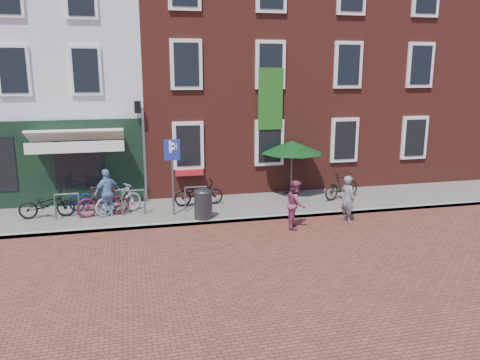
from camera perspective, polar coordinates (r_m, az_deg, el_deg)
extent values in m
plane|color=brown|center=(14.70, -6.50, -5.45)|extent=(80.00, 80.00, 0.00)
cube|color=slate|center=(16.23, -3.62, -3.42)|extent=(24.00, 3.00, 0.10)
cube|color=silver|center=(21.15, -23.07, 11.63)|extent=(8.00, 8.00, 9.00)
cube|color=maroon|center=(21.17, -3.63, 13.96)|extent=(6.00, 8.00, 10.00)
cube|color=maroon|center=(22.95, 11.75, 13.65)|extent=(6.00, 8.00, 10.00)
cube|color=maroon|center=(26.32, 24.93, 11.52)|extent=(7.00, 8.00, 9.00)
cylinder|color=#323234|center=(14.90, -4.39, -3.05)|extent=(0.56, 0.56, 0.84)
ellipsoid|color=#323234|center=(14.78, -4.42, -1.24)|extent=(0.56, 0.56, 0.25)
cylinder|color=#4C4C4F|center=(15.25, -7.99, 0.00)|extent=(0.07, 0.07, 2.27)
cube|color=navy|center=(15.04, -8.10, 3.57)|extent=(0.50, 0.04, 0.65)
cylinder|color=#4C4C4F|center=(17.82, 6.07, -1.68)|extent=(0.50, 0.50, 0.08)
cylinder|color=#4C4C4F|center=(17.61, 6.14, 1.20)|extent=(0.06, 0.06, 1.90)
cone|color=#0D3912|center=(17.44, 6.21, 4.26)|extent=(2.27, 2.27, 0.45)
imported|color=gray|center=(15.22, 12.68, -2.18)|extent=(0.49, 0.61, 1.46)
imported|color=#8B3453|center=(14.37, 6.66, -2.86)|extent=(0.77, 0.86, 1.45)
imported|color=#6E96BC|center=(15.61, -15.49, -1.46)|extent=(0.95, 0.78, 1.52)
imported|color=black|center=(16.12, -21.99, -2.67)|extent=(1.69, 0.64, 0.88)
imported|color=#561622|center=(15.69, -15.98, -2.45)|extent=(1.67, 0.67, 0.97)
imported|color=#07134C|center=(16.22, -17.13, -2.21)|extent=(1.77, 1.15, 0.88)
imported|color=#9D9C9F|center=(15.81, -14.23, -2.22)|extent=(1.64, 1.19, 0.97)
imported|color=black|center=(16.39, -4.93, -1.51)|extent=(1.70, 0.66, 0.88)
imported|color=black|center=(17.51, 12.01, -0.65)|extent=(1.68, 1.01, 0.97)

